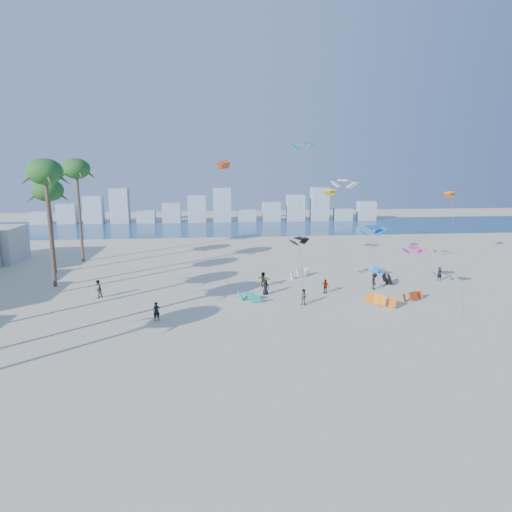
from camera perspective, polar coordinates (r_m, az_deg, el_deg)
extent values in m
plane|color=beige|center=(30.61, -2.54, -14.45)|extent=(220.00, 220.00, 0.00)
plane|color=navy|center=(100.40, -5.06, 3.77)|extent=(220.00, 220.00, 0.00)
imported|color=black|center=(40.01, -12.81, -7.06)|extent=(0.73, 0.60, 1.71)
imported|color=gray|center=(43.76, 6.18, -5.30)|extent=(0.98, 0.96, 1.59)
imported|color=black|center=(46.85, 1.23, -4.06)|extent=(0.89, 0.65, 1.67)
imported|color=gray|center=(47.99, 8.98, -3.90)|extent=(0.91, 0.89, 1.53)
imported|color=black|center=(50.56, 15.14, -3.20)|extent=(0.87, 1.28, 1.84)
imported|color=gray|center=(50.00, 0.94, -3.04)|extent=(1.53, 1.40, 1.70)
imported|color=black|center=(56.97, 22.79, -2.18)|extent=(0.63, 0.45, 1.63)
imported|color=gray|center=(48.51, -19.89, -4.06)|extent=(1.09, 1.16, 1.91)
cylinder|color=#595959|center=(45.82, 6.02, -1.77)|extent=(0.34, 4.66, 5.87)
cylinder|color=#595959|center=(48.34, 11.06, 2.43)|extent=(1.74, 4.65, 11.93)
cylinder|color=#595959|center=(43.32, 14.83, -1.65)|extent=(0.73, 2.76, 7.66)
cylinder|color=#595959|center=(50.65, -4.04, 4.24)|extent=(0.31, 2.43, 14.05)
cylinder|color=#595959|center=(56.92, 9.98, 3.12)|extent=(0.27, 5.08, 10.57)
cylinder|color=#595959|center=(44.96, 22.59, -3.10)|extent=(2.44, 5.57, 5.51)
cylinder|color=#595959|center=(61.81, 5.74, 6.71)|extent=(1.08, 4.19, 16.61)
cylinder|color=#595959|center=(64.26, 24.44, 2.99)|extent=(0.23, 4.83, 10.10)
cylinder|color=brown|center=(53.97, -25.20, 3.02)|extent=(0.40, 0.40, 12.92)
ellipsoid|color=#215E23|center=(53.53, -25.79, 9.87)|extent=(3.80, 3.80, 2.85)
cylinder|color=brown|center=(61.44, -25.06, 2.83)|extent=(0.40, 0.40, 10.59)
ellipsoid|color=#215E23|center=(60.97, -25.48, 7.75)|extent=(3.80, 3.80, 2.85)
cylinder|color=brown|center=(67.43, -21.95, 4.88)|extent=(0.40, 0.40, 13.20)
ellipsoid|color=#215E23|center=(67.09, -22.37, 10.48)|extent=(3.80, 3.80, 2.85)
cube|color=#9EADBF|center=(117.32, -26.20, 4.49)|extent=(4.40, 3.00, 3.00)
cube|color=#9EADBF|center=(115.24, -23.34, 5.07)|extent=(4.40, 3.00, 4.80)
cube|color=#9EADBF|center=(113.47, -20.37, 5.66)|extent=(4.40, 3.00, 6.60)
cube|color=#9EADBF|center=(112.02, -17.32, 6.26)|extent=(4.40, 3.00, 8.40)
cube|color=#9EADBF|center=(111.24, -14.09, 5.00)|extent=(4.40, 3.00, 3.00)
cube|color=#9EADBF|center=(110.44, -10.91, 5.56)|extent=(4.40, 3.00, 4.80)
cube|color=#9EADBF|center=(110.00, -7.70, 6.11)|extent=(4.40, 3.00, 6.60)
cube|color=#9EADBF|center=(109.91, -4.46, 6.65)|extent=(4.40, 3.00, 8.40)
cube|color=#9EADBF|center=(110.51, -1.21, 5.30)|extent=(4.40, 3.00, 3.00)
cube|color=#9EADBF|center=(111.11, 2.00, 5.79)|extent=(4.40, 3.00, 4.80)
cube|color=#9EADBF|center=(112.05, 5.16, 6.26)|extent=(4.40, 3.00, 6.60)
cube|color=#9EADBF|center=(113.33, 8.27, 6.71)|extent=(4.40, 3.00, 8.40)
cube|color=#9EADBF|center=(115.25, 11.23, 5.34)|extent=(4.40, 3.00, 3.00)
cube|color=#9EADBF|center=(117.14, 14.16, 5.75)|extent=(4.40, 3.00, 4.80)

